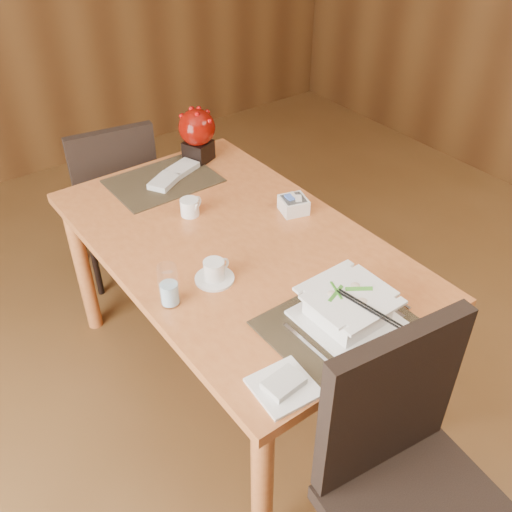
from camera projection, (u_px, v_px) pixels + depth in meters
ground at (327, 469)px, 2.22m from camera, size 6.00×6.00×0.00m
dining_table at (236, 261)px, 2.20m from camera, size 0.90×1.50×0.75m
placemat_near at (335, 322)px, 1.79m from camera, size 0.45×0.33×0.01m
placemat_far at (163, 181)px, 2.49m from camera, size 0.45×0.33×0.01m
soup_setting at (348, 308)px, 1.77m from camera, size 0.28×0.28×0.11m
coffee_cup at (214, 272)px, 1.94m from camera, size 0.14×0.14×0.08m
water_glass at (169, 286)px, 1.82m from camera, size 0.08×0.08×0.15m
creamer_jug at (190, 207)px, 2.27m from camera, size 0.12×0.12×0.07m
sugar_caddy at (294, 205)px, 2.29m from camera, size 0.13×0.13×0.06m
berry_decor at (197, 132)px, 2.57m from camera, size 0.17×0.17×0.25m
napkins_far at (175, 174)px, 2.51m from camera, size 0.29×0.20×0.02m
bread_plate at (284, 387)px, 1.58m from camera, size 0.18×0.18×0.01m
near_chair at (410, 476)px, 1.57m from camera, size 0.52×0.53×1.01m
far_chair at (114, 195)px, 2.86m from camera, size 0.49×0.49×0.91m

